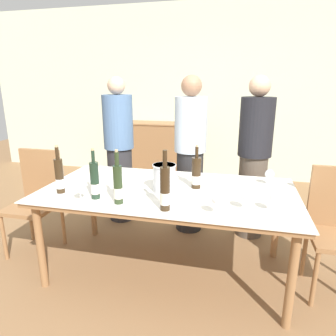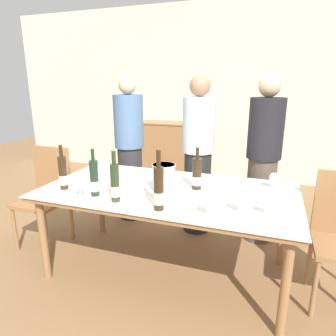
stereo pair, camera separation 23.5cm
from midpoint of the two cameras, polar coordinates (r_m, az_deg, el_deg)
ground_plane at (r=2.75m, az=-2.59°, el=-18.80°), size 12.00×12.00×0.00m
back_wall at (r=5.11m, az=6.44°, el=13.91°), size 8.00×0.10×2.80m
sideboard_cabinet at (r=5.11m, az=-3.31°, el=3.43°), size 1.23×0.46×0.93m
dining_table at (r=2.43m, az=-2.78°, el=-5.48°), size 2.01×1.06×0.74m
ice_bucket at (r=2.34m, az=-3.59°, el=-1.83°), size 0.19×0.19×0.22m
wine_bottle_0 at (r=2.41m, az=2.63°, el=-1.11°), size 0.08×0.08×0.36m
wine_bottle_1 at (r=2.15m, az=-12.63°, el=-3.22°), size 0.07×0.07×0.39m
wine_bottle_2 at (r=2.28m, az=-16.68°, el=-2.50°), size 0.07×0.07×0.38m
wine_bottle_3 at (r=2.49m, az=-22.56°, el=-1.54°), size 0.06×0.06×0.38m
wine_bottle_4 at (r=1.99m, az=-3.98°, el=-4.14°), size 0.07×0.07×0.41m
wine_glass_0 at (r=2.04m, az=11.58°, el=-5.32°), size 0.08×0.08×0.15m
wine_glass_1 at (r=2.04m, az=16.58°, el=-5.33°), size 0.08×0.08×0.15m
wine_glass_2 at (r=1.93m, az=5.92°, el=-6.09°), size 0.08×0.08×0.15m
wine_glass_3 at (r=2.26m, az=-19.36°, el=-3.47°), size 0.08×0.08×0.15m
wine_glass_4 at (r=2.60m, az=16.36°, el=-1.26°), size 0.08×0.08×0.13m
chair_left_end at (r=3.15m, az=-25.72°, el=-4.60°), size 0.42×0.42×0.96m
person_host at (r=3.45m, az=-11.21°, el=3.08°), size 0.33×0.33×1.64m
person_guest_left at (r=3.13m, az=2.10°, el=2.20°), size 0.33×0.33×1.64m
person_guest_right at (r=3.10m, az=13.98°, el=1.55°), size 0.33×0.33×1.64m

